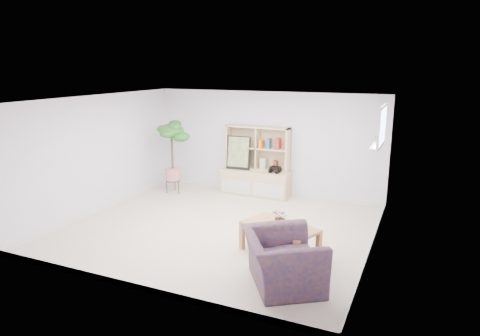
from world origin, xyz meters
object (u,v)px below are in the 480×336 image
at_px(floor_tree, 172,157).
at_px(storage_unit, 256,162).
at_px(coffee_table, 279,240).
at_px(armchair, 283,256).

bearing_deg(floor_tree, storage_unit, 18.00).
xyz_separation_m(coffee_table, armchair, (0.36, -0.93, 0.18)).
xyz_separation_m(storage_unit, coffee_table, (1.55, -2.86, -0.56)).
distance_m(coffee_table, armchair, 1.01).
distance_m(coffee_table, floor_tree, 4.15).
relative_size(storage_unit, coffee_table, 1.35).
height_order(floor_tree, armchair, floor_tree).
bearing_deg(coffee_table, floor_tree, 168.25).
distance_m(storage_unit, floor_tree, 1.98).
distance_m(storage_unit, coffee_table, 3.30).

